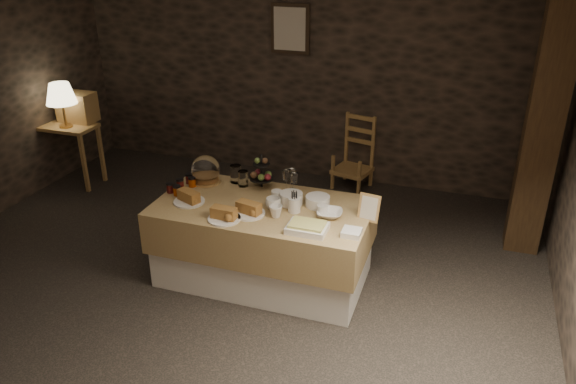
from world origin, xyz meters
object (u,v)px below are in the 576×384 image
(buffet_table, at_px, (263,237))
(console_table, at_px, (67,136))
(wine_rack, at_px, (77,107))
(fruit_stand, at_px, (262,174))
(chair, at_px, (354,156))
(table_lamp, at_px, (61,94))
(timber_column, at_px, (545,115))

(buffet_table, relative_size, console_table, 2.46)
(wine_rack, height_order, fruit_stand, wine_rack)
(wine_rack, height_order, chair, wine_rack)
(buffet_table, xyz_separation_m, table_lamp, (-2.82, 1.12, 0.70))
(buffet_table, distance_m, timber_column, 2.66)
(timber_column, bearing_deg, buffet_table, -148.68)
(console_table, relative_size, wine_rack, 1.72)
(buffet_table, relative_size, fruit_stand, 5.89)
(wine_rack, bearing_deg, table_lamp, -90.00)
(chair, height_order, timber_column, timber_column)
(console_table, distance_m, table_lamp, 0.52)
(buffet_table, height_order, timber_column, timber_column)
(buffet_table, relative_size, wine_rack, 4.22)
(buffet_table, bearing_deg, wine_rack, 154.45)
(fruit_stand, bearing_deg, timber_column, 22.87)
(buffet_table, distance_m, table_lamp, 3.11)
(table_lamp, relative_size, timber_column, 0.19)
(buffet_table, distance_m, fruit_stand, 0.56)
(fruit_stand, bearing_deg, chair, 76.30)
(buffet_table, relative_size, chair, 2.69)
(chair, bearing_deg, console_table, -148.55)
(table_lamp, distance_m, wine_rack, 0.31)
(console_table, relative_size, table_lamp, 1.42)
(table_lamp, relative_size, wine_rack, 1.20)
(console_table, relative_size, timber_column, 0.28)
(table_lamp, xyz_separation_m, fruit_stand, (2.68, -0.78, -0.28))
(buffet_table, height_order, wine_rack, wine_rack)
(buffet_table, xyz_separation_m, timber_column, (2.14, 1.30, 0.90))
(console_table, height_order, wine_rack, wine_rack)
(chair, height_order, fruit_stand, fruit_stand)
(fruit_stand, bearing_deg, wine_rack, 159.45)
(table_lamp, bearing_deg, chair, 18.34)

